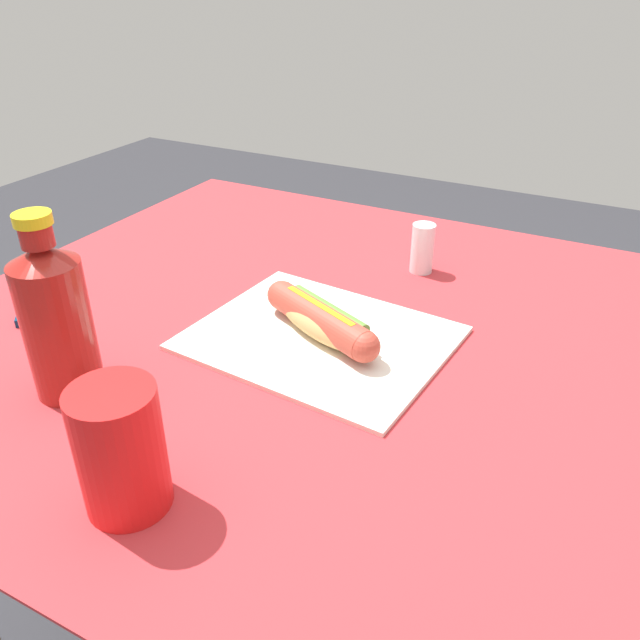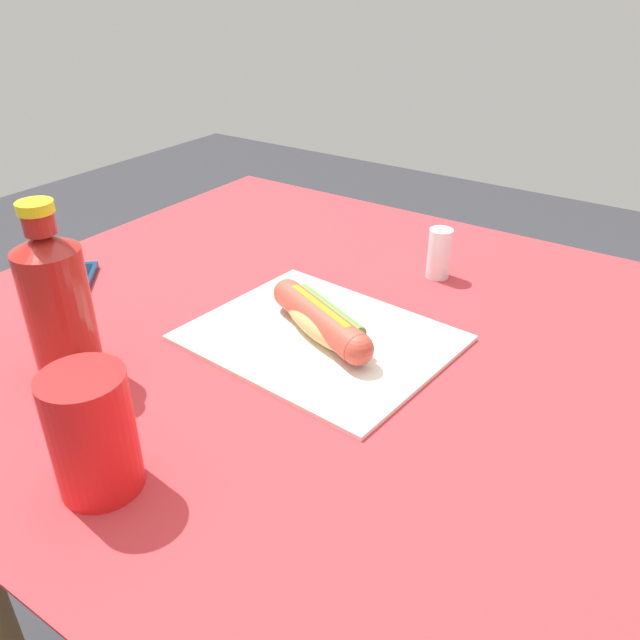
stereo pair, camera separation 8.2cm
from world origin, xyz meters
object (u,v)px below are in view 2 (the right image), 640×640
drinking_cup (92,433)px  salt_shaker (439,253)px  cell_phone (68,284)px  hot_dog (321,320)px  soda_bottle (57,303)px

drinking_cup → salt_shaker: bearing=83.5°
salt_shaker → cell_phone: bearing=-141.8°
hot_dog → drinking_cup: (-0.02, -0.33, 0.03)m
hot_dog → salt_shaker: size_ratio=2.49×
soda_bottle → drinking_cup: bearing=-29.6°
hot_dog → salt_shaker: 0.26m
cell_phone → salt_shaker: 0.57m
cell_phone → salt_shaker: (0.44, 0.35, 0.03)m
drinking_cup → soda_bottle: bearing=150.4°
soda_bottle → salt_shaker: soda_bottle is taller
hot_dog → drinking_cup: bearing=-94.0°
hot_dog → drinking_cup: drinking_cup is taller
hot_dog → cell_phone: 0.41m
cell_phone → soda_bottle: 0.25m
cell_phone → drinking_cup: bearing=-32.8°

